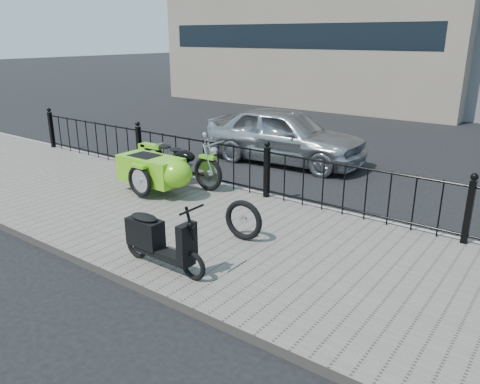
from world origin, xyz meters
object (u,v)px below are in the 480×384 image
Objects in this scene: motorcycle_sidecar at (163,169)px; spare_tire at (243,220)px; scooter at (158,240)px; sedan_car at (285,135)px.

spare_tire is at bearing -18.91° from motorcycle_sidecar.
spare_tire is at bearing 73.43° from scooter.
spare_tire is 5.08m from sedan_car.
sedan_car is at bearing 114.42° from spare_tire.
scooter is at bearing -106.57° from spare_tire.
scooter is at bearing -167.73° from sedan_car.
spare_tire is (0.40, 1.36, -0.06)m from scooter.
motorcycle_sidecar is at bearing 161.09° from spare_tire.
motorcycle_sidecar reaches higher than spare_tire.
scooter is 0.35× the size of sedan_car.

